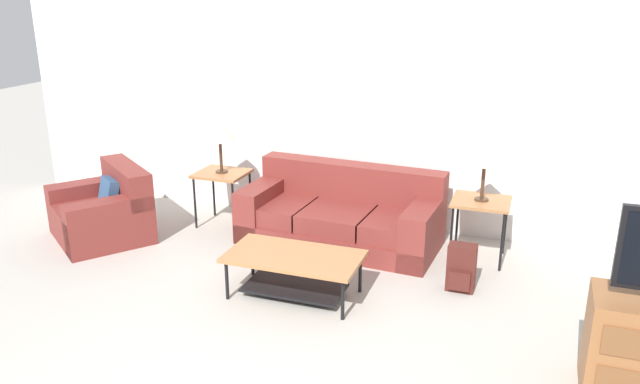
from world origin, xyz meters
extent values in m
cube|color=white|center=(0.00, 3.78, 1.30)|extent=(9.08, 0.06, 2.60)
cube|color=maroon|center=(-0.04, 3.06, 0.11)|extent=(2.20, 1.11, 0.22)
cube|color=maroon|center=(-0.75, 3.09, 0.32)|extent=(0.75, 0.92, 0.20)
cube|color=maroon|center=(-0.04, 3.04, 0.32)|extent=(0.75, 0.92, 0.20)
cube|color=maroon|center=(0.67, 3.00, 0.32)|extent=(0.75, 0.92, 0.20)
cube|color=maroon|center=(-0.02, 3.42, 0.62)|extent=(2.15, 0.40, 0.40)
cube|color=maroon|center=(-0.97, 3.13, 0.29)|extent=(0.35, 0.99, 0.58)
cube|color=maroon|center=(0.88, 3.00, 0.29)|extent=(0.35, 0.99, 0.58)
cube|color=maroon|center=(-2.62, 2.32, 0.20)|extent=(1.40, 1.37, 0.40)
cube|color=maroon|center=(-2.42, 2.58, 0.60)|extent=(1.01, 0.84, 0.40)
cube|color=maroon|center=(-2.94, 2.56, 0.28)|extent=(0.76, 0.89, 0.56)
cube|color=maroon|center=(-2.29, 2.08, 0.28)|extent=(0.76, 0.89, 0.56)
cube|color=#33567F|center=(-2.55, 2.41, 0.50)|extent=(0.39, 0.35, 0.36)
cube|color=#A87042|center=(-0.06, 1.76, 0.39)|extent=(1.22, 0.65, 0.04)
cylinder|color=black|center=(-0.61, 1.50, 0.19)|extent=(0.03, 0.03, 0.37)
cylinder|color=black|center=(0.49, 1.50, 0.19)|extent=(0.03, 0.03, 0.37)
cylinder|color=black|center=(-0.61, 2.03, 0.19)|extent=(0.03, 0.03, 0.37)
cylinder|color=black|center=(0.49, 2.03, 0.19)|extent=(0.03, 0.03, 0.37)
cube|color=black|center=(-0.06, 1.76, 0.08)|extent=(0.91, 0.46, 0.02)
cube|color=#A87042|center=(-1.52, 3.15, 0.63)|extent=(0.58, 0.53, 0.03)
cylinder|color=black|center=(-1.77, 2.93, 0.31)|extent=(0.03, 0.03, 0.61)
cylinder|color=black|center=(-1.27, 2.93, 0.31)|extent=(0.03, 0.03, 0.61)
cylinder|color=black|center=(-1.77, 3.38, 0.31)|extent=(0.03, 0.03, 0.61)
cylinder|color=black|center=(-1.27, 3.38, 0.31)|extent=(0.03, 0.03, 0.61)
cube|color=#A87042|center=(1.43, 3.15, 0.63)|extent=(0.58, 0.53, 0.03)
cylinder|color=black|center=(1.18, 2.93, 0.31)|extent=(0.03, 0.03, 0.61)
cylinder|color=black|center=(1.68, 2.93, 0.31)|extent=(0.03, 0.03, 0.61)
cylinder|color=black|center=(1.18, 3.38, 0.31)|extent=(0.03, 0.03, 0.61)
cylinder|color=black|center=(1.68, 3.38, 0.31)|extent=(0.03, 0.03, 0.61)
cylinder|color=#472D1E|center=(-1.52, 3.15, 0.65)|extent=(0.14, 0.14, 0.02)
cylinder|color=#472D1E|center=(-1.52, 3.15, 0.84)|extent=(0.04, 0.04, 0.36)
cone|color=beige|center=(-1.52, 3.15, 1.14)|extent=(0.35, 0.35, 0.22)
cylinder|color=#472D1E|center=(1.43, 3.15, 0.65)|extent=(0.14, 0.14, 0.02)
cylinder|color=#472D1E|center=(1.43, 3.15, 0.84)|extent=(0.04, 0.04, 0.36)
cone|color=beige|center=(1.43, 3.15, 1.14)|extent=(0.35, 0.35, 0.22)
cube|color=#4C1E19|center=(1.36, 2.39, 0.23)|extent=(0.26, 0.16, 0.45)
cube|color=#4C1E19|center=(1.36, 2.29, 0.14)|extent=(0.20, 0.05, 0.18)
cylinder|color=#4C1E19|center=(1.29, 2.49, 0.25)|extent=(0.02, 0.02, 0.34)
cylinder|color=#4C1E19|center=(1.43, 2.49, 0.25)|extent=(0.02, 0.02, 0.34)
camera|label=1|loc=(1.88, -3.00, 2.72)|focal=35.00mm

